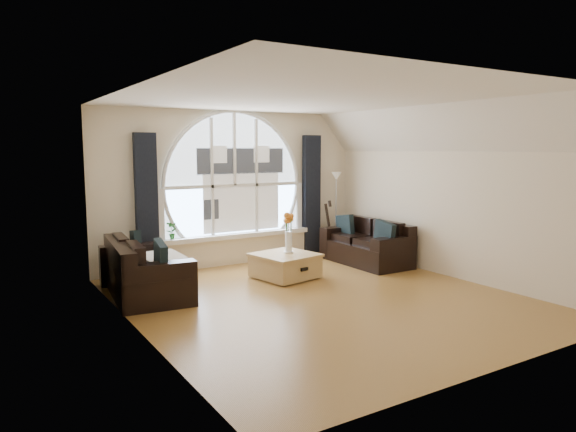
{
  "coord_description": "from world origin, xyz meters",
  "views": [
    {
      "loc": [
        -4.07,
        -5.67,
        2.04
      ],
      "look_at": [
        0.0,
        0.9,
        1.05
      ],
      "focal_mm": 32.7,
      "sensor_mm": 36.0,
      "label": 1
    }
  ],
  "objects_px": {
    "sofa_left": "(144,267)",
    "guitar": "(326,227)",
    "vase_flowers": "(289,229)",
    "floor_lamp": "(336,213)",
    "sofa_right": "(366,241)",
    "potted_plant": "(172,230)",
    "coffee_chest": "(285,265)"
  },
  "relations": [
    {
      "from": "floor_lamp",
      "to": "guitar",
      "type": "relative_size",
      "value": 1.51
    },
    {
      "from": "sofa_left",
      "to": "potted_plant",
      "type": "xyz_separation_m",
      "value": [
        0.81,
        1.16,
        0.31
      ]
    },
    {
      "from": "vase_flowers",
      "to": "guitar",
      "type": "bearing_deg",
      "value": 36.74
    },
    {
      "from": "potted_plant",
      "to": "sofa_right",
      "type": "bearing_deg",
      "value": -20.77
    },
    {
      "from": "sofa_right",
      "to": "coffee_chest",
      "type": "distance_m",
      "value": 1.81
    },
    {
      "from": "floor_lamp",
      "to": "potted_plant",
      "type": "distance_m",
      "value": 3.28
    },
    {
      "from": "floor_lamp",
      "to": "guitar",
      "type": "xyz_separation_m",
      "value": [
        -0.21,
        0.04,
        -0.27
      ]
    },
    {
      "from": "potted_plant",
      "to": "guitar",
      "type": "bearing_deg",
      "value": -2.55
    },
    {
      "from": "guitar",
      "to": "vase_flowers",
      "type": "bearing_deg",
      "value": -158.05
    },
    {
      "from": "floor_lamp",
      "to": "potted_plant",
      "type": "bearing_deg",
      "value": 176.98
    },
    {
      "from": "sofa_right",
      "to": "potted_plant",
      "type": "bearing_deg",
      "value": 159.77
    },
    {
      "from": "floor_lamp",
      "to": "vase_flowers",
      "type": "bearing_deg",
      "value": -147.32
    },
    {
      "from": "vase_flowers",
      "to": "floor_lamp",
      "type": "bearing_deg",
      "value": 32.68
    },
    {
      "from": "guitar",
      "to": "sofa_left",
      "type": "bearing_deg",
      "value": -179.93
    },
    {
      "from": "coffee_chest",
      "to": "potted_plant",
      "type": "bearing_deg",
      "value": 124.44
    },
    {
      "from": "sofa_left",
      "to": "guitar",
      "type": "bearing_deg",
      "value": 20.97
    },
    {
      "from": "coffee_chest",
      "to": "vase_flowers",
      "type": "xyz_separation_m",
      "value": [
        0.09,
        0.03,
        0.57
      ]
    },
    {
      "from": "sofa_right",
      "to": "sofa_left",
      "type": "bearing_deg",
      "value": 180.0
    },
    {
      "from": "sofa_left",
      "to": "coffee_chest",
      "type": "relative_size",
      "value": 1.99
    },
    {
      "from": "guitar",
      "to": "potted_plant",
      "type": "distance_m",
      "value": 3.07
    },
    {
      "from": "coffee_chest",
      "to": "guitar",
      "type": "relative_size",
      "value": 0.83
    },
    {
      "from": "sofa_left",
      "to": "guitar",
      "type": "distance_m",
      "value": 4.01
    },
    {
      "from": "sofa_left",
      "to": "vase_flowers",
      "type": "bearing_deg",
      "value": 1.9
    },
    {
      "from": "vase_flowers",
      "to": "potted_plant",
      "type": "bearing_deg",
      "value": 137.69
    },
    {
      "from": "coffee_chest",
      "to": "floor_lamp",
      "type": "xyz_separation_m",
      "value": [
        1.89,
        1.19,
        0.58
      ]
    },
    {
      "from": "sofa_left",
      "to": "floor_lamp",
      "type": "relative_size",
      "value": 1.1
    },
    {
      "from": "coffee_chest",
      "to": "potted_plant",
      "type": "distance_m",
      "value": 2.0
    },
    {
      "from": "vase_flowers",
      "to": "coffee_chest",
      "type": "bearing_deg",
      "value": -159.31
    },
    {
      "from": "coffee_chest",
      "to": "guitar",
      "type": "xyz_separation_m",
      "value": [
        1.69,
        1.23,
        0.31
      ]
    },
    {
      "from": "sofa_right",
      "to": "vase_flowers",
      "type": "distance_m",
      "value": 1.75
    },
    {
      "from": "coffee_chest",
      "to": "guitar",
      "type": "bearing_deg",
      "value": 25.2
    },
    {
      "from": "sofa_right",
      "to": "floor_lamp",
      "type": "distance_m",
      "value": 1.11
    }
  ]
}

